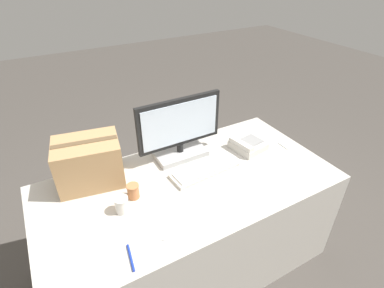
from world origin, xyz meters
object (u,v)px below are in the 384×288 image
at_px(desk_phone, 247,145).
at_px(paper_cup_right, 133,191).
at_px(keyboard, 205,170).
at_px(cardboard_box, 89,162).
at_px(monitor, 180,132).
at_px(pen_marker, 131,258).
at_px(sticky_note_pad, 287,144).
at_px(spoon, 172,236).
at_px(paper_cup_left, 122,205).

bearing_deg(desk_phone, paper_cup_right, 176.36).
height_order(keyboard, cardboard_box, cardboard_box).
xyz_separation_m(monitor, pen_marker, (-0.58, -0.61, -0.18)).
distance_m(keyboard, sticky_note_pad, 0.69).
bearing_deg(keyboard, desk_phone, 6.28).
bearing_deg(paper_cup_right, spoon, -79.70).
bearing_deg(sticky_note_pad, pen_marker, -164.97).
distance_m(monitor, paper_cup_right, 0.50).
relative_size(monitor, sticky_note_pad, 6.12).
xyz_separation_m(desk_phone, sticky_note_pad, (0.29, -0.10, -0.03)).
height_order(desk_phone, cardboard_box, cardboard_box).
relative_size(spoon, cardboard_box, 0.42).
xyz_separation_m(monitor, desk_phone, (0.45, -0.16, -0.16)).
height_order(paper_cup_left, cardboard_box, cardboard_box).
distance_m(desk_phone, paper_cup_left, 0.97).
height_order(paper_cup_left, sticky_note_pad, paper_cup_left).
distance_m(pen_marker, sticky_note_pad, 1.36).
height_order(monitor, spoon, monitor).
bearing_deg(spoon, cardboard_box, -59.40).
relative_size(paper_cup_right, sticky_note_pad, 0.92).
height_order(paper_cup_right, spoon, paper_cup_right).
relative_size(keyboard, sticky_note_pad, 4.85).
xyz_separation_m(keyboard, sticky_note_pad, (0.68, -0.03, -0.01)).
bearing_deg(paper_cup_right, keyboard, 0.54).
xyz_separation_m(monitor, paper_cup_left, (-0.51, -0.31, -0.14)).
height_order(monitor, desk_phone, monitor).
bearing_deg(keyboard, cardboard_box, 153.91).
bearing_deg(sticky_note_pad, keyboard, 177.52).
distance_m(monitor, keyboard, 0.29).
xyz_separation_m(spoon, pen_marker, (-0.22, -0.02, 0.00)).
relative_size(paper_cup_right, pen_marker, 0.59).
height_order(desk_phone, paper_cup_right, paper_cup_right).
bearing_deg(monitor, sticky_note_pad, -19.54).
height_order(keyboard, spoon, keyboard).
relative_size(monitor, paper_cup_left, 6.34).
relative_size(paper_cup_left, pen_marker, 0.62).
bearing_deg(sticky_note_pad, desk_phone, 160.20).
xyz_separation_m(spoon, cardboard_box, (-0.23, 0.62, 0.14)).
relative_size(monitor, paper_cup_right, 6.65).
height_order(keyboard, sticky_note_pad, keyboard).
distance_m(paper_cup_left, cardboard_box, 0.36).
height_order(spoon, sticky_note_pad, sticky_note_pad).
relative_size(keyboard, cardboard_box, 1.12).
relative_size(spoon, pen_marker, 1.18).
xyz_separation_m(desk_phone, cardboard_box, (-1.04, 0.18, 0.11)).
height_order(paper_cup_right, sticky_note_pad, paper_cup_right).
relative_size(keyboard, paper_cup_right, 5.27).
height_order(monitor, sticky_note_pad, monitor).
height_order(monitor, paper_cup_left, monitor).
xyz_separation_m(pen_marker, sticky_note_pad, (1.31, 0.35, -0.00)).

